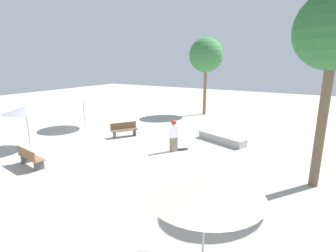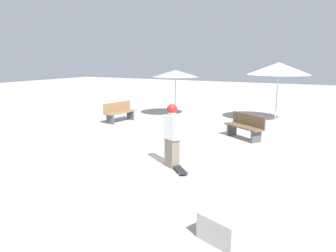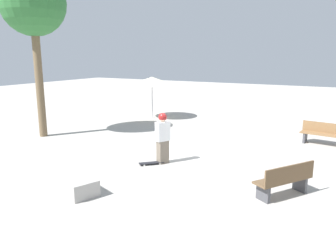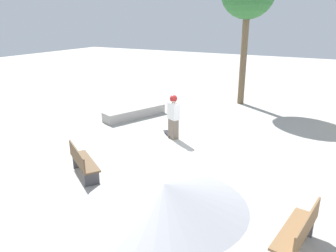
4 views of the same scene
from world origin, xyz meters
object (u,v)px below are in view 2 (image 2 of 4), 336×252
Objects in this scene: skater_main at (172,133)px; concrete_ledge at (269,205)px; bench_far at (120,112)px; skateboard at (179,169)px; bench_near at (245,127)px; shade_umbrella_white at (279,69)px; shade_umbrella_grey at (175,73)px.

concrete_ledge is (1.56, 2.76, -0.68)m from skater_main.
bench_far reaches higher than concrete_ledge.
bench_near is (-4.10, 0.47, 0.37)m from skateboard.
skater_main is at bearing -8.28° from shade_umbrella_white.
skater_main reaches higher than bench_far.
concrete_ledge is (1.33, 2.44, 0.15)m from skateboard.
skater_main is 7.64m from shade_umbrella_grey.
bench_far is at bearing -127.42° from concrete_ledge.
shade_umbrella_white is at bearing 129.52° from skateboard.
shade_umbrella_grey reaches higher than concrete_ledge.
bench_near is at bearing 128.67° from skateboard.
bench_far is at bearing -31.55° from shade_umbrella_grey.
skater_main is 6.54m from bench_far.
skater_main is 2.31× the size of skateboard.
bench_near is 0.59× the size of shade_umbrella_white.
bench_near is at bearing -4.78° from shade_umbrella_white.
skateboard is 8.15m from shade_umbrella_grey.
bench_far is (-4.53, -5.23, 0.37)m from skateboard.
shade_umbrella_grey is (-6.74, -3.41, 1.16)m from skater_main.
bench_near reaches higher than concrete_ledge.
shade_umbrella_grey reaches higher than bench_far.
bench_far is (-4.31, -4.90, -0.46)m from skater_main.
concrete_ledge is at bearing 142.86° from bench_near.
bench_near reaches higher than skateboard.
skater_main is at bearing 26.83° from shade_umbrella_grey.
shade_umbrella_white is (-0.89, 4.52, 0.27)m from shade_umbrella_grey.
skateboard is 0.27× the size of shade_umbrella_white.
shade_umbrella_white reaches higher than bench_far.
bench_far is 0.75× the size of shade_umbrella_grey.
shade_umbrella_grey is (-2.43, 1.49, 1.61)m from bench_far.
bench_near is at bearing 104.80° from skater_main.
skateboard is 4.15m from bench_near.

